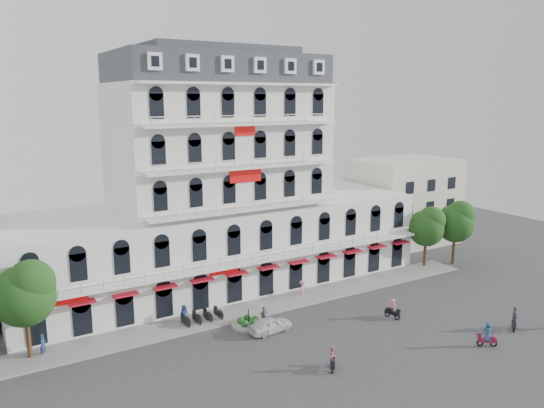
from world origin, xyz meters
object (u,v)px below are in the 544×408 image
Objects in this scene: rider_center at (393,308)px; rider_northeast at (514,318)px; rider_southwest at (333,358)px; parked_car at (270,325)px; rider_east at (488,334)px.

rider_northeast is at bearing 30.91° from rider_center.
parked_car is at bearing 43.83° from rider_southwest.
rider_center is (-2.70, 8.43, -0.09)m from rider_east.
rider_southwest reaches higher than rider_center.
rider_southwest is at bearing -80.13° from rider_center.
rider_northeast is (18.36, -2.75, 0.12)m from rider_southwest.
rider_northeast is at bearing -132.17° from rider_east.
parked_car is 2.13× the size of rider_center.
rider_southwest is (0.71, -8.17, 0.26)m from parked_car.
parked_car is 1.88× the size of rider_northeast.
rider_northeast is at bearing -123.70° from parked_car.
rider_northeast is (4.87, 0.88, -0.00)m from rider_east.
rider_southwest is 11.81m from rider_center.
rider_east is at bearing 3.62° from rider_center.
rider_center is (11.50, -3.37, 0.29)m from parked_car.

